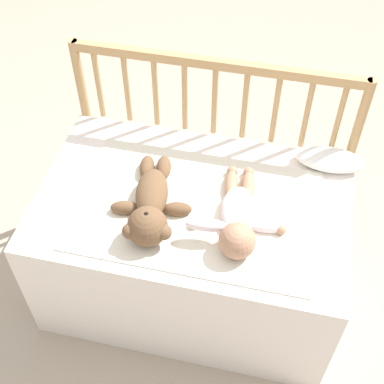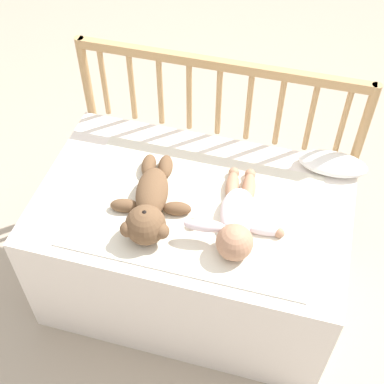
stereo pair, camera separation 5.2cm
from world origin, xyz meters
name	(u,v)px [view 1 (the left image)]	position (x,y,z in m)	size (l,w,h in m)	color
ground_plane	(193,283)	(0.00, 0.00, 0.00)	(12.00, 12.00, 0.00)	tan
crib_mattress	(193,246)	(0.00, 0.00, 0.27)	(1.12, 0.71, 0.55)	white
crib_rail	(214,117)	(0.00, 0.38, 0.62)	(1.12, 0.04, 0.89)	tan
blanket	(196,209)	(0.02, -0.04, 0.55)	(0.84, 0.55, 0.01)	silver
teddy_bear	(150,206)	(-0.13, -0.10, 0.60)	(0.29, 0.44, 0.14)	brown
baby	(238,218)	(0.17, -0.08, 0.59)	(0.34, 0.43, 0.12)	white
small_pillow	(330,160)	(0.46, 0.29, 0.58)	(0.26, 0.12, 0.06)	white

